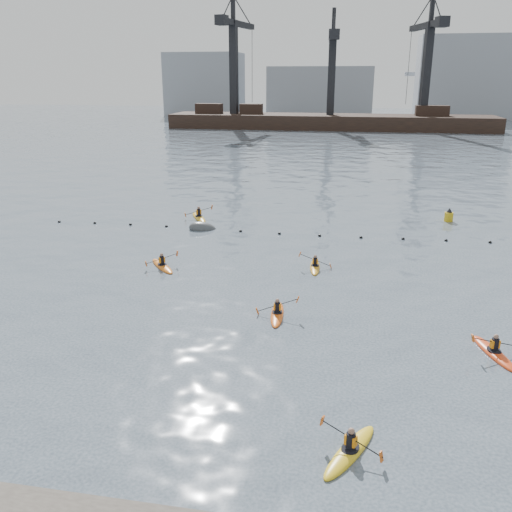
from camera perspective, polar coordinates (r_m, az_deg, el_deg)
The scene contains 12 objects.
ground at distance 20.74m, azimuth -9.34°, elevation -14.53°, with size 400.00×400.00×0.00m, color #323F48.
float_line at distance 40.97m, azimuth 0.45°, elevation 2.56°, with size 33.24×0.73×0.24m.
barge_pier at distance 126.80m, azimuth 7.65°, elevation 13.99°, with size 72.00×19.30×29.50m.
skyline at distance 166.63m, azimuth 9.44°, elevation 17.45°, with size 141.00×28.00×22.00m.
kayaker_0 at distance 26.84m, azimuth 2.25°, elevation -6.05°, with size 2.14×3.14×1.16m.
kayaker_1 at distance 18.19m, azimuth 9.88°, elevation -19.50°, with size 2.01×3.17×1.05m.
kayaker_2 at distance 33.95m, azimuth -9.85°, elevation -0.98°, with size 2.51×2.85×1.02m.
kayaker_3 at distance 33.50m, azimuth 6.22°, elevation -1.10°, with size 2.05×3.00×1.11m.
kayaker_4 at distance 25.38m, azimuth 23.75°, elevation -9.22°, with size 2.15×3.30×1.11m.
kayaker_5 at distance 45.36m, azimuth -6.03°, elevation 4.12°, with size 2.36×3.44×1.17m.
mooring_buoy at distance 42.06m, azimuth -5.61°, elevation 2.84°, with size 2.17×1.28×1.08m, color #3C3E41.
nav_buoy at distance 46.75m, azimuth 19.63°, elevation 3.92°, with size 0.69×0.69×1.26m.
Camera 1 is at (6.30, -16.30, 11.18)m, focal length 38.00 mm.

